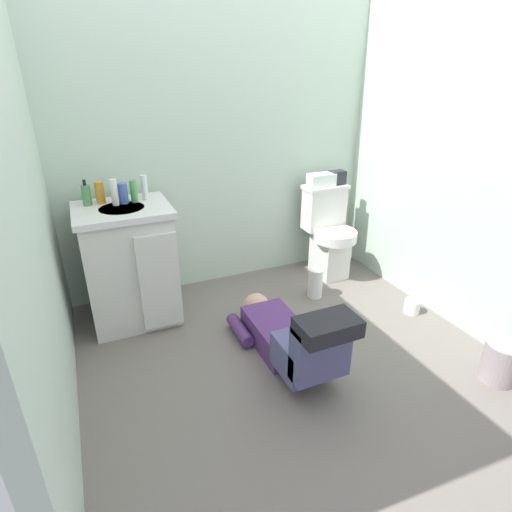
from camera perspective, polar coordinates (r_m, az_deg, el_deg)
ground_plane at (r=2.72m, az=3.53°, el=-12.78°), size 2.92×3.11×0.04m
wall_back at (r=3.19m, az=-5.16°, el=16.91°), size 2.58×0.08×2.40m
wall_left at (r=1.97m, az=-30.43°, el=8.66°), size 0.08×2.11×2.40m
wall_right at (r=2.98m, az=26.90°, el=13.89°), size 0.08×2.11×2.40m
toilet at (r=3.49m, az=9.97°, el=3.17°), size 0.36×0.46×0.75m
vanity_cabinet at (r=2.91m, az=-17.03°, el=-1.06°), size 0.60×0.53×0.82m
faucet at (r=2.89m, az=-18.61°, el=8.19°), size 0.02×0.02×0.10m
person_plumber at (r=2.49m, az=4.70°, el=-11.10°), size 0.39×1.06×0.52m
tissue_box at (r=3.41m, az=9.03°, el=10.36°), size 0.22×0.11×0.10m
toiletry_bag at (r=3.49m, az=11.16°, el=10.61°), size 0.12×0.09×0.11m
soap_dispenser at (r=2.86m, az=-22.40°, el=7.81°), size 0.06×0.06×0.17m
bottle_amber at (r=2.87m, az=-20.78°, el=8.19°), size 0.06×0.06×0.14m
bottle_white at (r=2.79m, az=-19.00°, el=8.32°), size 0.04×0.04×0.17m
bottle_blue at (r=2.82m, az=-17.88°, el=8.24°), size 0.06×0.06×0.13m
bottle_green at (r=2.82m, az=-16.55°, el=8.59°), size 0.04×0.04×0.15m
bottle_clear at (r=2.87m, az=-15.17°, el=9.15°), size 0.04×0.04×0.16m
trash_can at (r=2.76m, az=30.69°, el=-12.50°), size 0.19×0.19×0.24m
paper_towel_roll at (r=3.20m, az=8.20°, el=-3.73°), size 0.11×0.11×0.23m
toilet_paper_roll at (r=3.21m, az=20.76°, el=-6.51°), size 0.11×0.11×0.10m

